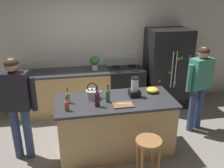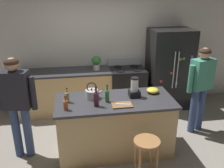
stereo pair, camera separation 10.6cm
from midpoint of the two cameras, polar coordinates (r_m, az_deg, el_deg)
The scene contains 19 objects.
ground_plane at distance 4.28m, azimuth 1.39°, elevation -15.02°, with size 14.00×14.00×0.00m, color gray.
back_wall at distance 5.50m, azimuth -2.17°, elevation 8.92°, with size 8.00×0.10×2.70m, color silver.
kitchen_island at distance 4.02m, azimuth 1.45°, elevation -9.69°, with size 1.85×0.85×0.93m.
back_counter_run at distance 5.35m, azimuth -10.04°, elevation -1.75°, with size 2.00×0.64×0.93m.
refrigerator at distance 5.57m, azimuth 13.68°, elevation 3.44°, with size 0.90×0.73×1.75m.
stove_range at distance 5.45m, azimuth 4.04°, elevation -0.90°, with size 0.76×0.65×1.11m.
person_by_island_left at distance 3.89m, azimuth -20.60°, elevation -3.47°, with size 0.60×0.29×1.65m.
person_by_sink_right at distance 4.64m, azimuth 20.68°, elevation 0.29°, with size 0.59×0.33×1.61m.
bar_stool at distance 3.48m, azimuth 8.97°, elevation -14.82°, with size 0.36×0.36×0.64m.
potted_plant at distance 5.16m, azimuth -3.10°, elevation 5.18°, with size 0.20×0.20×0.30m.
blender_appliance at distance 3.89m, azimuth 6.06°, elevation -1.09°, with size 0.17×0.17×0.32m.
bottle_cooking_sauce at distance 3.52m, azimuth -9.94°, elevation -4.88°, with size 0.06×0.06×0.22m.
bottle_olive_oil at distance 3.70m, azimuth -0.31°, elevation -2.78°, with size 0.07×0.07×0.28m.
bottle_wine at distance 3.56m, azimuth -2.87°, elevation -3.51°, with size 0.08×0.08×0.32m.
bottle_vinegar at distance 3.74m, azimuth -9.62°, elevation -3.05°, with size 0.06×0.06×0.24m.
mixing_bowl at distance 4.10m, azimuth 10.24°, elevation -1.48°, with size 0.20×0.20×0.09m, color yellow.
tea_kettle at distance 3.84m, azimuth -3.95°, elevation -2.27°, with size 0.28×0.20×0.27m.
cutting_board at distance 3.62m, azimuth 3.19°, elevation -4.95°, with size 0.30×0.20×0.02m, color brown.
chef_knife at distance 3.62m, azimuth 3.51°, elevation -4.74°, with size 0.22×0.03×0.01m, color #B7BABF.
Camera 2 is at (-0.59, -3.39, 2.55)m, focal length 39.04 mm.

